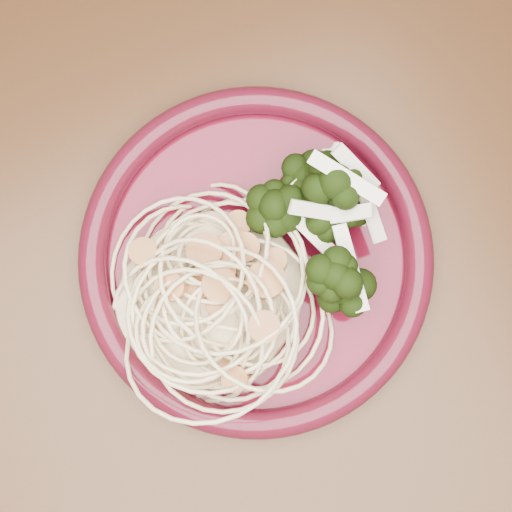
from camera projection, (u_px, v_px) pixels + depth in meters
name	position (u px, v px, depth m)	size (l,w,h in m)	color
dining_table	(111.00, 259.00, 0.67)	(1.20, 0.80, 0.75)	#472814
dinner_plate	(256.00, 258.00, 0.56)	(0.35, 0.35, 0.02)	#4F0818
spaghetti_pile	(209.00, 296.00, 0.54)	(0.15, 0.13, 0.03)	beige
scallop_cluster	(205.00, 292.00, 0.50)	(0.13, 0.13, 0.04)	#C07C43
broccoli_pile	(313.00, 204.00, 0.54)	(0.09, 0.14, 0.05)	black
onion_garnish	(317.00, 195.00, 0.51)	(0.06, 0.09, 0.06)	silver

